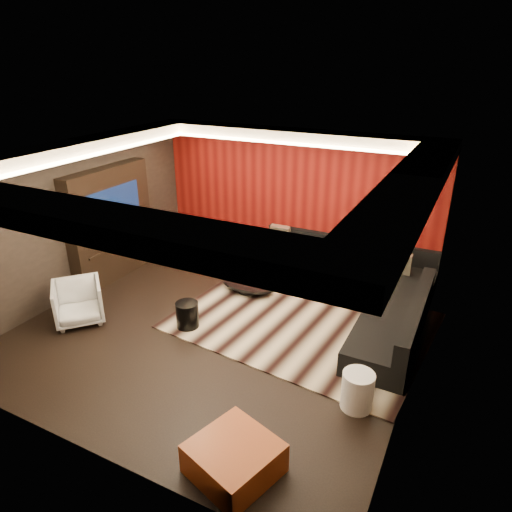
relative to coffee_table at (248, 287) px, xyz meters
The scene contains 26 objects.
floor 1.17m from the coffee_table, 82.80° to the right, with size 6.00×6.00×0.02m, color black.
ceiling 2.94m from the coffee_table, 82.80° to the right, with size 6.00×6.00×0.02m, color silver.
wall_back 2.27m from the coffee_table, 85.51° to the left, with size 6.00×0.02×2.80m, color black.
wall_left 3.35m from the coffee_table, 158.05° to the right, with size 0.02×6.00×2.80m, color black.
wall_right 3.60m from the coffee_table, 20.09° to the right, with size 0.02×6.00×2.80m, color black.
red_feature_wall 2.23m from the coffee_table, 85.41° to the left, with size 5.98×0.05×2.78m, color #6B0C0A.
soffit_back 3.01m from the coffee_table, 84.61° to the left, with size 6.00×0.60×0.22m, color silver.
soffit_front 4.64m from the coffee_table, 87.83° to the right, with size 6.00×0.60×0.22m, color silver.
soffit_left 3.81m from the coffee_table, 155.68° to the right, with size 0.60×4.80×0.22m, color silver.
soffit_right 4.01m from the coffee_table, 22.08° to the right, with size 0.60×4.80×0.22m, color silver.
cove_back 2.77m from the coffee_table, 83.10° to the left, with size 4.80×0.08×0.04m, color #FFD899.
cove_front 4.31m from the coffee_table, 87.62° to the right, with size 4.80×0.08×0.04m, color #FFD899.
cove_left 3.53m from the coffee_table, 152.46° to the right, with size 0.08×4.80×0.04m, color #FFD899.
cove_right 3.72m from the coffee_table, 24.73° to the right, with size 0.08×4.80×0.04m, color #FFD899.
tv_surround 2.93m from the coffee_table, 168.41° to the right, with size 0.30×2.00×2.20m, color black.
tv_screen 2.93m from the coffee_table, 167.71° to the right, with size 0.04×1.30×0.80m, color black.
tv_shelf 2.67m from the coffee_table, 167.71° to the right, with size 0.04×1.60×0.04m, color black.
rug 1.39m from the coffee_table, 21.30° to the right, with size 4.00×3.00×0.02m, color tan.
coffee_table is the anchor object (origin of this frame).
drum_stool 1.56m from the coffee_table, 101.85° to the right, with size 0.37×0.37×0.43m, color black.
striped_pouf 0.88m from the coffee_table, 121.70° to the left, with size 0.64×0.64×0.35m, color beige.
white_side_table 3.38m from the coffee_table, 38.43° to the right, with size 0.40×0.40×0.51m, color white.
orange_ottoman 4.05m from the coffee_table, 64.43° to the right, with size 0.83×0.83×0.37m, color maroon.
armchair 2.98m from the coffee_table, 133.47° to the right, with size 0.75×0.77×0.70m, color silver.
sectional_sofa 2.02m from the coffee_table, 20.70° to the left, with size 3.65×3.50×0.75m.
throw_pillows 1.99m from the coffee_table, 47.82° to the left, with size 2.94×0.53×0.44m.
Camera 1 is at (3.41, -5.57, 4.09)m, focal length 32.00 mm.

